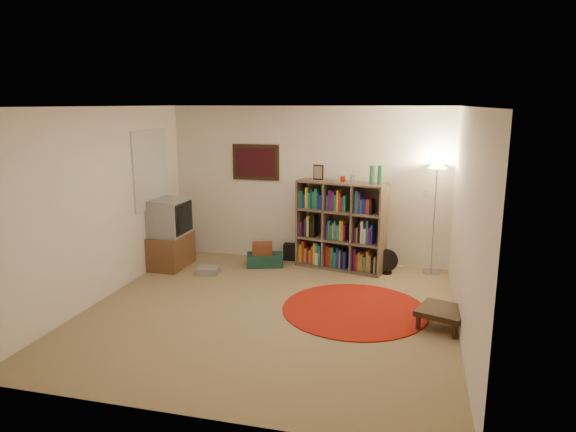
{
  "coord_description": "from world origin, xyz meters",
  "views": [
    {
      "loc": [
        1.69,
        -5.73,
        2.54
      ],
      "look_at": [
        0.1,
        0.6,
        1.1
      ],
      "focal_mm": 32.0,
      "sensor_mm": 36.0,
      "label": 1
    }
  ],
  "objects_px": {
    "floor_fan": "(387,262)",
    "side_table": "(442,312)",
    "bookshelf": "(340,227)",
    "floor_lamp": "(436,183)",
    "tv_stand": "(170,234)",
    "suitcase": "(265,260)"
  },
  "relations": [
    {
      "from": "floor_fan",
      "to": "suitcase",
      "type": "height_order",
      "value": "floor_fan"
    },
    {
      "from": "side_table",
      "to": "tv_stand",
      "type": "bearing_deg",
      "value": 161.89
    },
    {
      "from": "bookshelf",
      "to": "side_table",
      "type": "distance_m",
      "value": 2.46
    },
    {
      "from": "floor_fan",
      "to": "side_table",
      "type": "distance_m",
      "value": 1.95
    },
    {
      "from": "bookshelf",
      "to": "side_table",
      "type": "height_order",
      "value": "bookshelf"
    },
    {
      "from": "bookshelf",
      "to": "tv_stand",
      "type": "height_order",
      "value": "bookshelf"
    },
    {
      "from": "side_table",
      "to": "floor_fan",
      "type": "bearing_deg",
      "value": 112.13
    },
    {
      "from": "floor_lamp",
      "to": "tv_stand",
      "type": "bearing_deg",
      "value": -170.4
    },
    {
      "from": "suitcase",
      "to": "side_table",
      "type": "xyz_separation_m",
      "value": [
        2.65,
        -1.75,
        0.11
      ]
    },
    {
      "from": "floor_lamp",
      "to": "side_table",
      "type": "height_order",
      "value": "floor_lamp"
    },
    {
      "from": "suitcase",
      "to": "tv_stand",
      "type": "bearing_deg",
      "value": 178.56
    },
    {
      "from": "bookshelf",
      "to": "floor_lamp",
      "type": "relative_size",
      "value": 0.99
    },
    {
      "from": "tv_stand",
      "to": "suitcase",
      "type": "height_order",
      "value": "tv_stand"
    },
    {
      "from": "floor_fan",
      "to": "side_table",
      "type": "bearing_deg",
      "value": -78.71
    },
    {
      "from": "floor_lamp",
      "to": "side_table",
      "type": "bearing_deg",
      "value": -87.83
    },
    {
      "from": "bookshelf",
      "to": "floor_fan",
      "type": "distance_m",
      "value": 0.89
    },
    {
      "from": "floor_lamp",
      "to": "floor_fan",
      "type": "relative_size",
      "value": 4.42
    },
    {
      "from": "floor_lamp",
      "to": "tv_stand",
      "type": "relative_size",
      "value": 1.53
    },
    {
      "from": "floor_fan",
      "to": "tv_stand",
      "type": "distance_m",
      "value": 3.39
    },
    {
      "from": "floor_fan",
      "to": "suitcase",
      "type": "distance_m",
      "value": 1.92
    },
    {
      "from": "floor_lamp",
      "to": "side_table",
      "type": "distance_m",
      "value": 2.34
    },
    {
      "from": "floor_fan",
      "to": "suitcase",
      "type": "bearing_deg",
      "value": 171.06
    }
  ]
}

